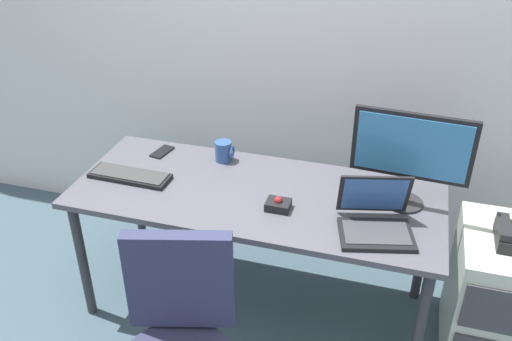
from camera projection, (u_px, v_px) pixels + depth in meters
The scene contains 10 objects.
ground_plane at pixel (256, 303), 3.01m from camera, with size 8.00×8.00×0.00m, color #3A4F59.
back_wall at pixel (295, 12), 2.89m from camera, with size 6.00×0.10×2.80m, color silver.
desk at pixel (256, 204), 2.68m from camera, with size 1.77×0.73×0.72m.
file_cabinet at pixel (498, 298), 2.57m from camera, with size 0.42×0.53×0.67m.
monitor_main at pixel (411, 152), 2.42m from camera, with size 0.52×0.18×0.46m.
keyboard at pixel (130, 176), 2.75m from camera, with size 0.41×0.14×0.03m.
laptop at pixel (375, 219), 2.36m from camera, with size 0.37×0.36×0.23m.
trackball_mouse at pixel (278, 204), 2.51m from camera, with size 0.11×0.09×0.07m.
coffee_mug at pixel (224, 151), 2.88m from camera, with size 0.10×0.09×0.11m.
cell_phone at pixel (162, 152), 2.98m from camera, with size 0.07×0.14×0.01m, color black.
Camera 1 is at (0.63, -2.14, 2.14)m, focal length 38.73 mm.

